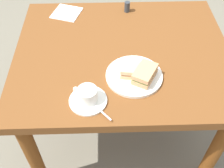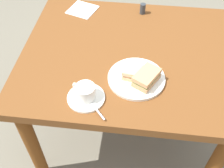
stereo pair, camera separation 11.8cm
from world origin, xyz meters
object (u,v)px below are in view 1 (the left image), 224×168
napkin (67,13)px  coffee_cup (87,95)px  sandwich_plate (134,76)px  sandwich_back (145,74)px  spoon (100,110)px  dining_table (122,66)px  salt_shaker (127,7)px  sandwich_front (134,71)px  coffee_saucer (88,101)px

napkin → coffee_cup: bearing=102.2°
sandwich_plate → sandwich_back: bearing=152.2°
sandwich_back → spoon: size_ratio=1.78×
dining_table → spoon: (0.11, 0.37, 0.12)m
salt_shaker → sandwich_front: bearing=89.7°
sandwich_plate → spoon: spoon is taller
napkin → sandwich_back: bearing=125.8°
sandwich_plate → sandwich_back: size_ratio=1.77×
sandwich_plate → coffee_cup: size_ratio=2.45×
spoon → coffee_cup: bearing=-48.4°
sandwich_front → napkin: (0.35, -0.52, -0.04)m
coffee_saucer → spoon: (-0.05, 0.06, 0.01)m
napkin → spoon: bearing=105.2°
sandwich_plate → sandwich_front: (0.00, -0.00, 0.03)m
sandwich_plate → coffee_cup: coffee_cup is taller
dining_table → napkin: napkin is taller
sandwich_plate → salt_shaker: size_ratio=4.27×
coffee_saucer → sandwich_back: bearing=-155.5°
dining_table → sandwich_plate: (-0.04, 0.18, 0.11)m
sandwich_back → salt_shaker: bearing=-85.8°
coffee_saucer → napkin: bearing=-77.7°
sandwich_front → coffee_cup: size_ratio=1.25×
sandwich_back → coffee_cup: 0.27m
dining_table → sandwich_back: sandwich_back is taller
dining_table → coffee_saucer: size_ratio=6.70×
spoon → sandwich_back: bearing=-139.2°
sandwich_plate → coffee_saucer: sandwich_plate is taller
sandwich_front → spoon: sandwich_front is taller
sandwich_plate → sandwich_back: 0.06m
dining_table → sandwich_front: 0.23m
sandwich_back → sandwich_plate: bearing=-27.8°
dining_table → sandwich_back: 0.26m
dining_table → salt_shaker: (-0.04, -0.35, 0.14)m
spoon → napkin: bearing=-74.8°
sandwich_front → napkin: size_ratio=0.88×
dining_table → coffee_saucer: 0.37m
sandwich_plate → spoon: bearing=51.4°
sandwich_front → coffee_saucer: size_ratio=0.82×
napkin → salt_shaker: bearing=-178.8°
sandwich_plate → sandwich_front: sandwich_front is taller
coffee_saucer → spoon: bearing=131.2°
sandwich_back → spoon: bearing=40.8°
sandwich_back → napkin: 0.67m
spoon → salt_shaker: (-0.16, -0.72, 0.02)m
sandwich_back → coffee_cup: coffee_cup is taller
coffee_saucer → napkin: (0.14, -0.66, -0.00)m
dining_table → sandwich_plate: size_ratio=4.17×
sandwich_back → napkin: size_ratio=0.97×
napkin → coffee_saucer: bearing=102.3°
sandwich_plate → spoon: size_ratio=3.15×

